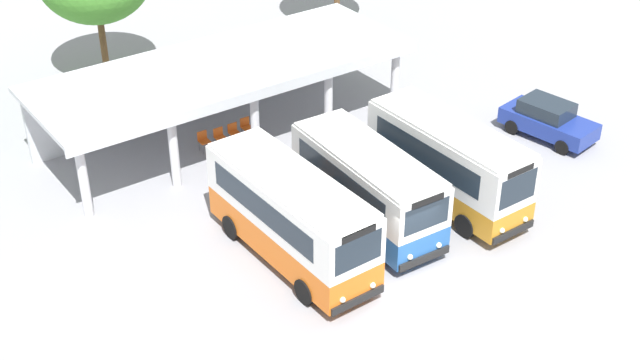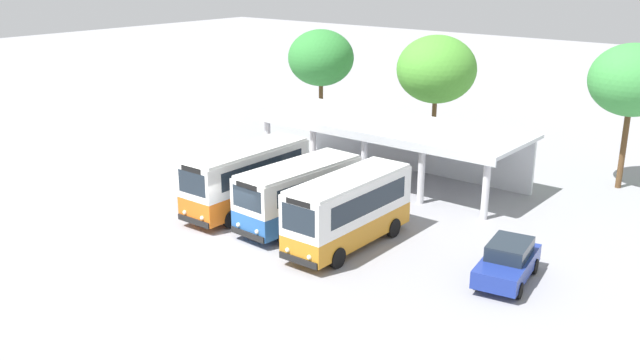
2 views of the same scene
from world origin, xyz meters
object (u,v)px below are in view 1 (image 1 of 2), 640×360
city_bus_second_in_row (367,185)px  waiting_chair_second_from_end (219,136)px  parked_car_flank (548,119)px  city_bus_nearest_orange (291,214)px  city_bus_middle_cream (448,160)px  waiting_chair_end_by_column (203,139)px  waiting_chair_middle_seat (234,131)px  waiting_chair_fourth_seat (246,126)px

city_bus_second_in_row → waiting_chair_second_from_end: size_ratio=8.01×
waiting_chair_second_from_end → parked_car_flank: bearing=-31.8°
city_bus_nearest_orange → city_bus_middle_cream: bearing=-3.3°
waiting_chair_end_by_column → waiting_chair_middle_seat: bearing=-5.3°
city_bus_middle_cream → parked_car_flank: bearing=10.1°
parked_car_flank → city_bus_middle_cream: bearing=-169.9°
city_bus_nearest_orange → waiting_chair_second_from_end: city_bus_nearest_orange is taller
city_bus_nearest_orange → waiting_chair_second_from_end: (1.87, 8.23, -1.29)m
city_bus_second_in_row → waiting_chair_end_by_column: (-2.20, 8.21, -1.17)m
waiting_chair_end_by_column → waiting_chair_middle_seat: 1.39m
parked_car_flank → waiting_chair_middle_seat: bearing=146.6°
parked_car_flank → city_bus_nearest_orange: bearing=-176.5°
city_bus_middle_cream → waiting_chair_fourth_seat: size_ratio=8.20×
city_bus_middle_cream → waiting_chair_second_from_end: (-4.88, 8.62, -1.28)m
parked_car_flank → waiting_chair_second_from_end: (-11.89, 7.38, -0.30)m
waiting_chair_end_by_column → parked_car_flank: bearing=-30.8°
waiting_chair_end_by_column → city_bus_nearest_orange: bearing=-98.0°
city_bus_nearest_orange → waiting_chair_second_from_end: 8.53m
waiting_chair_end_by_column → waiting_chair_fourth_seat: 2.08m
city_bus_second_in_row → waiting_chair_fourth_seat: bearing=90.8°
city_bus_nearest_orange → city_bus_middle_cream: 6.77m
parked_car_flank → waiting_chair_end_by_column: (-12.58, 7.51, -0.30)m
city_bus_nearest_orange → waiting_chair_middle_seat: city_bus_nearest_orange is taller
city_bus_middle_cream → waiting_chair_fourth_seat: 9.51m
city_bus_second_in_row → waiting_chair_fourth_seat: city_bus_second_in_row is taller
waiting_chair_middle_seat → city_bus_nearest_orange: bearing=-107.3°
city_bus_second_in_row → waiting_chair_second_from_end: (-1.51, 8.08, -1.17)m
city_bus_nearest_orange → parked_car_flank: 13.82m
waiting_chair_middle_seat → waiting_chair_fourth_seat: 0.71m
city_bus_nearest_orange → waiting_chair_end_by_column: city_bus_nearest_orange is taller
waiting_chair_middle_seat → waiting_chair_fourth_seat: same height
city_bus_second_in_row → waiting_chair_middle_seat: (-0.81, 8.08, -1.17)m
waiting_chair_end_by_column → waiting_chair_fourth_seat: (2.08, 0.00, 0.00)m
city_bus_nearest_orange → city_bus_second_in_row: city_bus_nearest_orange is taller
waiting_chair_second_from_end → waiting_chair_fourth_seat: 1.39m
city_bus_nearest_orange → city_bus_middle_cream: city_bus_nearest_orange is taller
parked_car_flank → waiting_chair_second_from_end: size_ratio=4.94×
waiting_chair_middle_seat → parked_car_flank: bearing=-33.4°
city_bus_middle_cream → parked_car_flank: (7.01, 1.24, -0.97)m
city_bus_second_in_row → city_bus_nearest_orange: bearing=-177.5°
city_bus_middle_cream → waiting_chair_end_by_column: (-5.58, 8.75, -1.28)m
city_bus_nearest_orange → waiting_chair_end_by_column: (1.18, 8.36, -1.29)m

